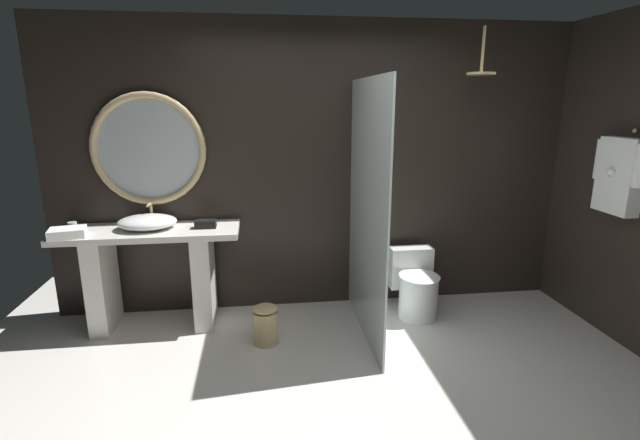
{
  "coord_description": "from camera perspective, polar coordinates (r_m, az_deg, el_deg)",
  "views": [
    {
      "loc": [
        -0.54,
        -2.31,
        1.9
      ],
      "look_at": [
        -0.14,
        0.82,
        1.09
      ],
      "focal_mm": 26.04,
      "sensor_mm": 36.0,
      "label": 1
    }
  ],
  "objects": [
    {
      "name": "rain_shower_head",
      "position": [
        4.28,
        19.21,
        17.03
      ],
      "size": [
        0.24,
        0.24,
        0.38
      ],
      "color": "#D6B77F"
    },
    {
      "name": "vessel_sink",
      "position": [
        4.12,
        -20.46,
        -0.22
      ],
      "size": [
        0.48,
        0.39,
        0.19
      ],
      "color": "white",
      "rests_on": "vanity_counter"
    },
    {
      "name": "tumbler_cup",
      "position": [
        4.27,
        -28.12,
        -0.76
      ],
      "size": [
        0.07,
        0.07,
        0.08
      ],
      "primitive_type": "cylinder",
      "color": "silver",
      "rests_on": "vanity_counter"
    },
    {
      "name": "ground_plane",
      "position": [
        3.04,
        4.99,
        -24.44
      ],
      "size": [
        5.76,
        5.76,
        0.0
      ],
      "primitive_type": "plane",
      "color": "silver"
    },
    {
      "name": "waste_bin",
      "position": [
        3.84,
        -6.71,
        -12.57
      ],
      "size": [
        0.2,
        0.2,
        0.33
      ],
      "color": "#D6B77F",
      "rests_on": "ground_plane"
    },
    {
      "name": "toilet",
      "position": [
        4.37,
        11.66,
        -7.95
      ],
      "size": [
        0.4,
        0.53,
        0.58
      ],
      "color": "white",
      "rests_on": "ground_plane"
    },
    {
      "name": "back_wall_panel",
      "position": [
        4.28,
        -0.06,
        6.3
      ],
      "size": [
        4.8,
        0.1,
        2.6
      ],
      "primitive_type": "cube",
      "color": "black",
      "rests_on": "ground_plane"
    },
    {
      "name": "vanity_counter",
      "position": [
        4.22,
        -19.86,
        -5.63
      ],
      "size": [
        1.47,
        0.53,
        0.87
      ],
      "color": "silver",
      "rests_on": "ground_plane"
    },
    {
      "name": "tissue_box",
      "position": [
        4.01,
        -13.88,
        -0.48
      ],
      "size": [
        0.17,
        0.1,
        0.07
      ],
      "primitive_type": "cube",
      "color": "black",
      "rests_on": "vanity_counter"
    },
    {
      "name": "hanging_bathrobe",
      "position": [
        4.27,
        32.91,
        4.86
      ],
      "size": [
        0.2,
        0.52,
        0.65
      ],
      "color": "#D6B77F"
    },
    {
      "name": "round_wall_mirror",
      "position": [
        4.24,
        -20.31,
        8.13
      ],
      "size": [
        0.96,
        0.06,
        0.96
      ],
      "color": "#D6B77F"
    },
    {
      "name": "folded_hand_towel",
      "position": [
        4.13,
        -28.62,
        -1.39
      ],
      "size": [
        0.3,
        0.25,
        0.07
      ],
      "primitive_type": "cube",
      "rotation": [
        0.0,
        0.0,
        0.22
      ],
      "color": "white",
      "rests_on": "vanity_counter"
    },
    {
      "name": "shower_glass_panel",
      "position": [
        3.71,
        5.79,
        0.89
      ],
      "size": [
        0.02,
        1.28,
        2.08
      ],
      "primitive_type": "cube",
      "color": "silver",
      "rests_on": "ground_plane"
    }
  ]
}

